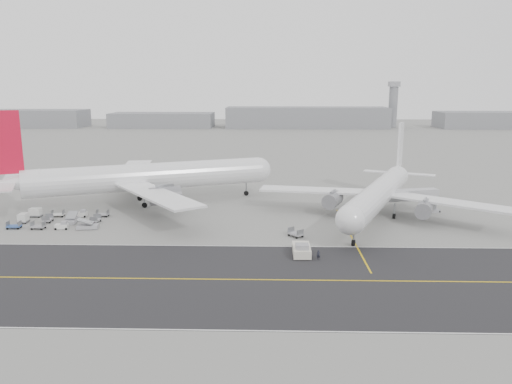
{
  "coord_description": "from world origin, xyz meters",
  "views": [
    {
      "loc": [
        14.19,
        -87.6,
        28.14
      ],
      "look_at": [
        11.57,
        12.0,
        6.94
      ],
      "focal_mm": 35.0,
      "sensor_mm": 36.0,
      "label": 1
    }
  ],
  "objects_px": {
    "control_tower": "(393,104)",
    "jet_bridge": "(409,196)",
    "pushback_tug": "(302,250)",
    "ground_crew_a": "(318,255)",
    "airliner_b": "(380,193)",
    "airliner_a": "(143,177)"
  },
  "relations": [
    {
      "from": "airliner_b",
      "to": "pushback_tug",
      "type": "bearing_deg",
      "value": -102.41
    },
    {
      "from": "airliner_a",
      "to": "ground_crew_a",
      "type": "xyz_separation_m",
      "value": [
        38.68,
        -38.95,
        -5.81
      ]
    },
    {
      "from": "control_tower",
      "to": "jet_bridge",
      "type": "xyz_separation_m",
      "value": [
        -54.34,
        -242.32,
        -12.36
      ]
    },
    {
      "from": "control_tower",
      "to": "pushback_tug",
      "type": "relative_size",
      "value": 3.88
    },
    {
      "from": "airliner_a",
      "to": "jet_bridge",
      "type": "xyz_separation_m",
      "value": [
        61.9,
        -7.26,
        -2.74
      ]
    },
    {
      "from": "control_tower",
      "to": "airliner_a",
      "type": "height_order",
      "value": "control_tower"
    },
    {
      "from": "ground_crew_a",
      "to": "control_tower",
      "type": "bearing_deg",
      "value": 79.07
    },
    {
      "from": "airliner_a",
      "to": "pushback_tug",
      "type": "relative_size",
      "value": 7.88
    },
    {
      "from": "airliner_a",
      "to": "airliner_b",
      "type": "distance_m",
      "value": 55.67
    },
    {
      "from": "airliner_a",
      "to": "pushback_tug",
      "type": "xyz_separation_m",
      "value": [
        36.05,
        -36.63,
        -5.69
      ]
    },
    {
      "from": "airliner_b",
      "to": "pushback_tug",
      "type": "relative_size",
      "value": 6.5
    },
    {
      "from": "ground_crew_a",
      "to": "jet_bridge",
      "type": "bearing_deg",
      "value": 58.64
    },
    {
      "from": "control_tower",
      "to": "pushback_tug",
      "type": "height_order",
      "value": "control_tower"
    },
    {
      "from": "airliner_a",
      "to": "jet_bridge",
      "type": "distance_m",
      "value": 62.39
    },
    {
      "from": "control_tower",
      "to": "pushback_tug",
      "type": "xyz_separation_m",
      "value": [
        -80.19,
        -271.69,
        -15.31
      ]
    },
    {
      "from": "ground_crew_a",
      "to": "airliner_a",
      "type": "bearing_deg",
      "value": 139.68
    },
    {
      "from": "control_tower",
      "to": "airliner_b",
      "type": "xyz_separation_m",
      "value": [
        -61.73,
        -246.3,
        -10.75
      ]
    },
    {
      "from": "airliner_a",
      "to": "ground_crew_a",
      "type": "height_order",
      "value": "airliner_a"
    },
    {
      "from": "control_tower",
      "to": "ground_crew_a",
      "type": "relative_size",
      "value": 18.79
    },
    {
      "from": "airliner_b",
      "to": "pushback_tug",
      "type": "height_order",
      "value": "airliner_b"
    },
    {
      "from": "control_tower",
      "to": "jet_bridge",
      "type": "bearing_deg",
      "value": -102.64
    },
    {
      "from": "ground_crew_a",
      "to": "airliner_b",
      "type": "bearing_deg",
      "value": 65.13
    }
  ]
}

